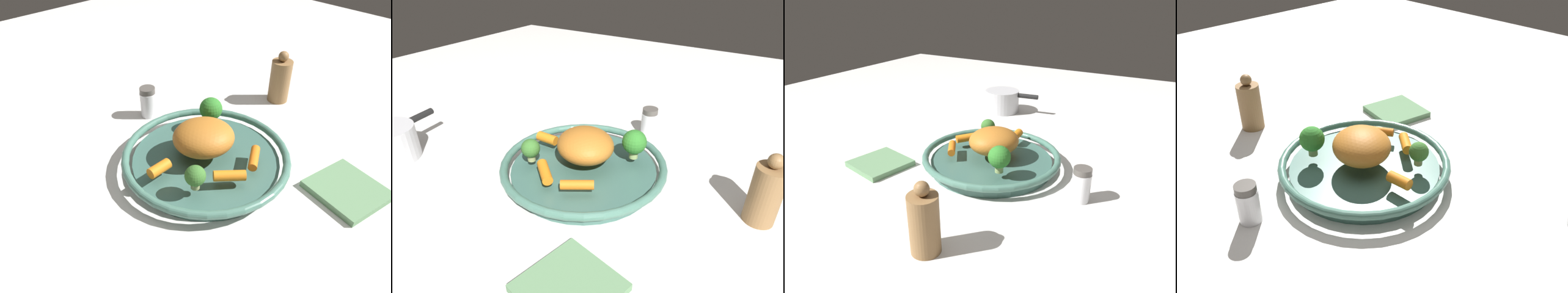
% 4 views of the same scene
% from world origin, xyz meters
% --- Properties ---
extents(ground_plane, '(2.45, 2.45, 0.00)m').
position_xyz_m(ground_plane, '(0.00, 0.00, 0.00)').
color(ground_plane, silver).
extents(serving_bowl, '(0.35, 0.35, 0.04)m').
position_xyz_m(serving_bowl, '(0.00, 0.00, 0.02)').
color(serving_bowl, '#3D665B').
rests_on(serving_bowl, ground_plane).
extents(roast_chicken_piece, '(0.17, 0.17, 0.07)m').
position_xyz_m(roast_chicken_piece, '(-0.01, -0.00, 0.07)').
color(roast_chicken_piece, '#BB6D25').
rests_on(roast_chicken_piece, serving_bowl).
extents(baby_carrot_near_rim, '(0.05, 0.06, 0.02)m').
position_xyz_m(baby_carrot_near_rim, '(0.09, 0.05, 0.05)').
color(baby_carrot_near_rim, orange).
rests_on(baby_carrot_near_rim, serving_bowl).
extents(baby_carrot_back, '(0.02, 0.05, 0.02)m').
position_xyz_m(baby_carrot_back, '(-0.02, -0.11, 0.05)').
color(baby_carrot_back, orange).
rests_on(baby_carrot_back, serving_bowl).
extents(baby_carrot_left, '(0.06, 0.06, 0.02)m').
position_xyz_m(baby_carrot_left, '(0.09, -0.03, 0.05)').
color(baby_carrot_left, orange).
rests_on(baby_carrot_left, serving_bowl).
extents(broccoli_floret_edge, '(0.05, 0.05, 0.06)m').
position_xyz_m(broccoli_floret_edge, '(-0.07, 0.08, 0.08)').
color(broccoli_floret_edge, '#94AD66').
rests_on(broccoli_floret_edge, serving_bowl).
extents(broccoli_floret_large, '(0.04, 0.04, 0.05)m').
position_xyz_m(broccoli_floret_large, '(0.06, -0.09, 0.07)').
color(broccoli_floret_large, '#9BA566').
rests_on(broccoli_floret_large, serving_bowl).
extents(salt_shaker, '(0.04, 0.04, 0.08)m').
position_xyz_m(salt_shaker, '(-0.24, 0.04, 0.04)').
color(salt_shaker, white).
rests_on(salt_shaker, ground_plane).
extents(pepper_mill, '(0.05, 0.05, 0.14)m').
position_xyz_m(pepper_mill, '(-0.06, 0.34, 0.06)').
color(pepper_mill, olive).
rests_on(pepper_mill, ground_plane).
extents(saucepan, '(0.19, 0.12, 0.08)m').
position_xyz_m(saucepan, '(0.18, -0.41, 0.04)').
color(saucepan, silver).
rests_on(saucepan, ground_plane).
extents(dish_towel, '(0.15, 0.15, 0.01)m').
position_xyz_m(dish_towel, '(0.25, 0.14, 0.01)').
color(dish_towel, '#669366').
rests_on(dish_towel, ground_plane).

